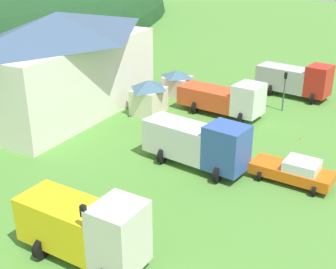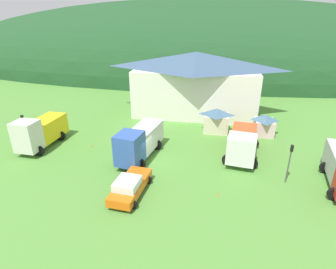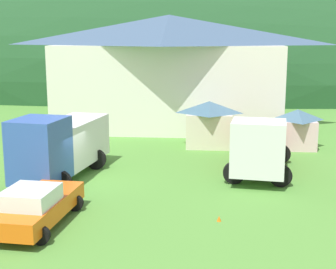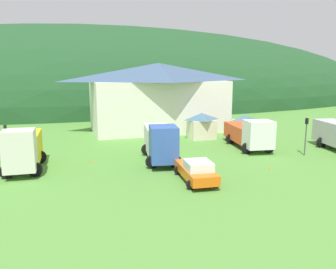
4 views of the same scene
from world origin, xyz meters
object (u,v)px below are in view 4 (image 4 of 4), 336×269
at_px(play_shed_cream, 201,125).
at_px(traffic_light_west, 7,144).
at_px(heavy_rig_white, 250,133).
at_px(service_pickup_orange, 196,171).
at_px(traffic_cone_mid_row, 92,162).
at_px(play_shed_pink, 244,125).
at_px(depot_building, 159,96).
at_px(traffic_light_east, 306,132).
at_px(flatbed_truck_yellow, 23,148).
at_px(traffic_cone_near_pickup, 270,169).
at_px(box_truck_blue, 160,141).

distance_m(play_shed_cream, traffic_light_west, 21.62).
height_order(heavy_rig_white, service_pickup_orange, heavy_rig_white).
xyz_separation_m(traffic_light_west, traffic_cone_mid_row, (6.48, 1.74, -2.42)).
bearing_deg(traffic_light_west, play_shed_pink, 18.72).
distance_m(depot_building, traffic_light_east, 19.78).
distance_m(heavy_rig_white, traffic_cone_mid_row, 16.16).
distance_m(play_shed_pink, traffic_light_east, 10.54).
relative_size(flatbed_truck_yellow, traffic_cone_near_pickup, 14.74).
height_order(play_shed_pink, service_pickup_orange, play_shed_pink).
relative_size(play_shed_cream, play_shed_pink, 1.19).
distance_m(depot_building, traffic_light_west, 22.75).
relative_size(flatbed_truck_yellow, heavy_rig_white, 0.85).
distance_m(flatbed_truck_yellow, traffic_cone_mid_row, 5.77).
distance_m(depot_building, traffic_cone_mid_row, 17.60).
xyz_separation_m(box_truck_blue, traffic_light_west, (-12.37, -0.26, 0.59)).
bearing_deg(play_shed_cream, play_shed_pink, 1.03).
bearing_deg(play_shed_cream, heavy_rig_white, -66.32).
height_order(box_truck_blue, service_pickup_orange, box_truck_blue).
height_order(depot_building, play_shed_pink, depot_building).
relative_size(play_shed_cream, traffic_light_east, 0.89).
relative_size(depot_building, traffic_cone_mid_row, 36.33).
xyz_separation_m(service_pickup_orange, traffic_light_east, (12.77, 4.10, 1.40)).
height_order(play_shed_pink, traffic_light_east, traffic_light_east).
relative_size(play_shed_pink, flatbed_truck_yellow, 0.40).
height_order(flatbed_truck_yellow, traffic_light_west, traffic_light_west).
bearing_deg(traffic_light_east, traffic_cone_near_pickup, -152.52).
bearing_deg(depot_building, traffic_light_west, -137.16).
bearing_deg(play_shed_cream, traffic_cone_near_pickup, -87.94).
bearing_deg(depot_building, box_truck_blue, -105.65).
distance_m(service_pickup_orange, traffic_light_west, 14.64).
height_order(heavy_rig_white, traffic_cone_mid_row, heavy_rig_white).
xyz_separation_m(flatbed_truck_yellow, traffic_light_east, (24.98, -2.66, 0.37)).
bearing_deg(traffic_light_west, heavy_rig_white, 6.01).
bearing_deg(traffic_cone_near_pickup, flatbed_truck_yellow, 163.64).
bearing_deg(box_truck_blue, service_pickup_orange, 17.39).
bearing_deg(traffic_cone_mid_row, play_shed_pink, 19.94).
height_order(depot_building, heavy_rig_white, depot_building).
bearing_deg(service_pickup_orange, traffic_cone_mid_row, -133.47).
xyz_separation_m(box_truck_blue, service_pickup_orange, (0.92, -6.19, -1.00)).
distance_m(play_shed_cream, traffic_light_east, 12.12).
bearing_deg(traffic_light_west, service_pickup_orange, -24.04).
relative_size(depot_building, play_shed_pink, 6.87).
relative_size(traffic_light_west, traffic_cone_mid_row, 7.79).
xyz_separation_m(play_shed_cream, box_truck_blue, (-7.47, -8.29, 0.27)).
relative_size(box_truck_blue, heavy_rig_white, 0.98).
bearing_deg(traffic_cone_mid_row, flatbed_truck_yellow, -170.47).
height_order(flatbed_truck_yellow, box_truck_blue, flatbed_truck_yellow).
relative_size(heavy_rig_white, traffic_cone_near_pickup, 17.37).
height_order(play_shed_cream, traffic_light_east, traffic_light_east).
distance_m(flatbed_truck_yellow, traffic_cone_near_pickup, 20.13).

